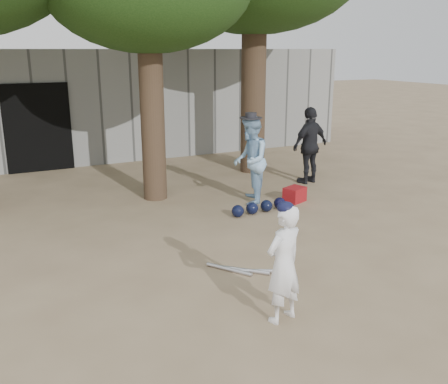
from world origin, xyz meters
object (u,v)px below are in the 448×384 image
boy_player (284,264)px  spectator_dark (310,145)px  red_bag (295,194)px  spectator_blue (250,160)px

boy_player → spectator_dark: 6.27m
spectator_dark → red_bag: bearing=32.8°
spectator_blue → spectator_dark: size_ratio=1.00×
spectator_dark → red_bag: size_ratio=4.17×
spectator_blue → spectator_dark: 2.15m
spectator_blue → red_bag: 1.17m
spectator_dark → red_bag: spectator_dark is taller
spectator_blue → red_bag: size_ratio=4.16×
spectator_blue → red_bag: (0.85, -0.34, -0.72)m
spectator_blue → red_bag: spectator_blue is taller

